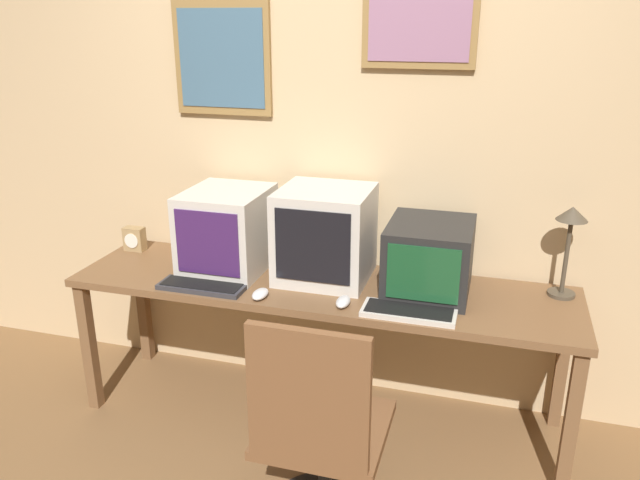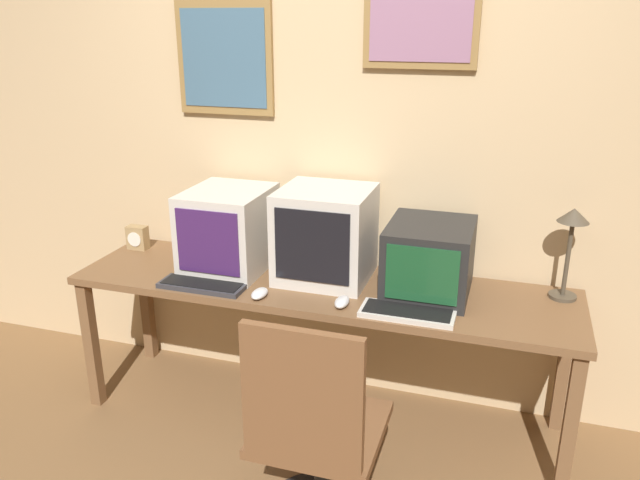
% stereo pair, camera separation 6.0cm
% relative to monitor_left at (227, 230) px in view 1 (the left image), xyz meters
% --- Properties ---
extents(wall_back, '(8.00, 0.08, 2.60)m').
position_rel_monitor_left_xyz_m(wall_back, '(0.49, 0.30, 0.38)').
color(wall_back, '#D1B284').
rests_on(wall_back, ground_plane).
extents(desk, '(2.38, 0.61, 0.73)m').
position_rel_monitor_left_xyz_m(desk, '(0.49, -0.06, -0.27)').
color(desk, brown).
rests_on(desk, ground_plane).
extents(monitor_left, '(0.38, 0.45, 0.40)m').
position_rel_monitor_left_xyz_m(monitor_left, '(0.00, 0.00, 0.00)').
color(monitor_left, beige).
rests_on(monitor_left, desk).
extents(monitor_center, '(0.42, 0.42, 0.44)m').
position_rel_monitor_left_xyz_m(monitor_center, '(0.50, 0.03, 0.02)').
color(monitor_center, beige).
rests_on(monitor_center, desk).
extents(monitor_right, '(0.37, 0.44, 0.32)m').
position_rel_monitor_left_xyz_m(monitor_right, '(0.99, 0.01, -0.04)').
color(monitor_right, black).
rests_on(monitor_right, desk).
extents(keyboard_main, '(0.41, 0.14, 0.03)m').
position_rel_monitor_left_xyz_m(keyboard_main, '(-0.02, -0.27, -0.19)').
color(keyboard_main, '#333338').
rests_on(keyboard_main, desk).
extents(keyboard_side, '(0.40, 0.16, 0.03)m').
position_rel_monitor_left_xyz_m(keyboard_side, '(0.95, -0.27, -0.19)').
color(keyboard_side, beige).
rests_on(keyboard_side, desk).
extents(mouse_near_keyboard, '(0.06, 0.12, 0.04)m').
position_rel_monitor_left_xyz_m(mouse_near_keyboard, '(0.28, -0.28, -0.18)').
color(mouse_near_keyboard, silver).
rests_on(mouse_near_keyboard, desk).
extents(mouse_far_corner, '(0.06, 0.11, 0.04)m').
position_rel_monitor_left_xyz_m(mouse_far_corner, '(0.66, -0.26, -0.18)').
color(mouse_far_corner, silver).
rests_on(mouse_far_corner, desk).
extents(desk_clock, '(0.11, 0.07, 0.13)m').
position_rel_monitor_left_xyz_m(desk_clock, '(-0.59, 0.09, -0.14)').
color(desk_clock, '#A38456').
rests_on(desk_clock, desk).
extents(desk_lamp, '(0.14, 0.14, 0.42)m').
position_rel_monitor_left_xyz_m(desk_lamp, '(1.58, 0.12, 0.11)').
color(desk_lamp, '#4C4233').
rests_on(desk_lamp, desk).
extents(office_chair, '(0.49, 0.49, 0.96)m').
position_rel_monitor_left_xyz_m(office_chair, '(0.71, -0.80, -0.52)').
color(office_chair, black).
rests_on(office_chair, ground_plane).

